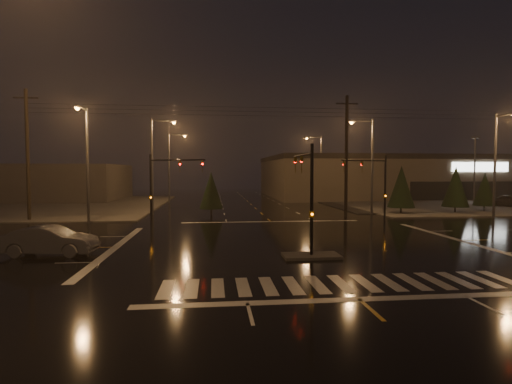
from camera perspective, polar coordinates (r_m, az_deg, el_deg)
The scene contains 26 objects.
ground at distance 25.44m, azimuth 5.71°, elevation -7.35°, with size 140.00×140.00×0.00m, color black.
sidewalk_ne at distance 65.00m, azimuth 26.65°, elevation -1.29°, with size 36.00×36.00×0.12m, color #44413C.
sidewalk_nw at distance 60.07m, azimuth -30.55°, elevation -1.72°, with size 36.00×36.00×0.12m, color #44413C.
median_island at distance 21.60m, azimuth 7.91°, elevation -9.02°, with size 3.00×1.60×0.15m, color #44413C.
crosswalk at distance 16.95m, azimuth 12.10°, elevation -12.67°, with size 15.00×2.60×0.01m, color beige.
stop_bar_near at distance 15.15m, azimuth 14.54°, elevation -14.62°, with size 16.00×0.50×0.01m, color beige.
stop_bar_far at distance 36.16m, azimuth 2.13°, elevation -4.25°, with size 16.00×0.50×0.01m, color beige.
parking_lot at distance 66.24m, azimuth 31.23°, elevation -1.35°, with size 50.00×24.00×0.08m, color black.
retail_building at distance 81.12m, azimuth 23.57°, elevation 2.24°, with size 60.20×28.30×7.20m.
commercial_block at distance 72.91m, azimuth -30.29°, elevation 1.20°, with size 30.00×18.00×5.60m, color #3F3A37.
signal_mast_median at distance 22.05m, azimuth 7.39°, elevation 0.86°, with size 0.25×4.59×6.00m.
signal_mast_ne at distance 37.61m, azimuth 16.81°, elevation 1.69°, with size 4.84×1.86×6.00m.
signal_mast_nw at distance 34.91m, azimuth -13.28°, elevation 1.65°, with size 4.84×1.86×6.00m.
streetlight_1 at distance 42.94m, azimuth -14.24°, elevation 4.56°, with size 2.77×0.32×10.00m.
streetlight_2 at distance 58.82m, azimuth -12.03°, elevation 4.14°, with size 2.77×0.32×10.00m.
streetlight_3 at distance 43.68m, azimuth 15.90°, elevation 4.51°, with size 2.77×0.32×10.00m.
streetlight_4 at distance 62.67m, azimuth 9.02°, elevation 4.10°, with size 2.77×0.32×10.00m.
streetlight_5 at distance 37.32m, azimuth -23.10°, elevation 4.66°, with size 0.32×2.77×10.00m.
streetlight_6 at distance 44.85m, azimuth 31.23°, elevation 4.15°, with size 0.32×2.77×10.00m.
utility_pole_0 at distance 42.05m, azimuth -29.84°, elevation 4.74°, with size 2.20×0.32×12.00m.
utility_pole_1 at distance 40.71m, azimuth 12.79°, elevation 5.13°, with size 2.20×0.32×12.00m.
conifer_0 at distance 45.28m, azimuth 20.05°, elevation 0.72°, with size 2.83×2.83×5.12m.
conifer_1 at distance 48.44m, azimuth 26.63°, elevation 0.68°, with size 2.79×2.79×5.05m.
conifer_2 at distance 51.47m, azimuth 29.87°, elevation 0.37°, with size 2.38×2.38×4.42m.
conifer_3 at distance 41.28m, azimuth -6.42°, elevation 0.24°, with size 2.42×2.42×4.48m.
car_crossing at distance 24.47m, azimuth -27.37°, elevation -6.18°, with size 1.70×4.87×1.61m, color #595B61.
Camera 1 is at (-5.15, -24.50, 4.56)m, focal length 28.00 mm.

